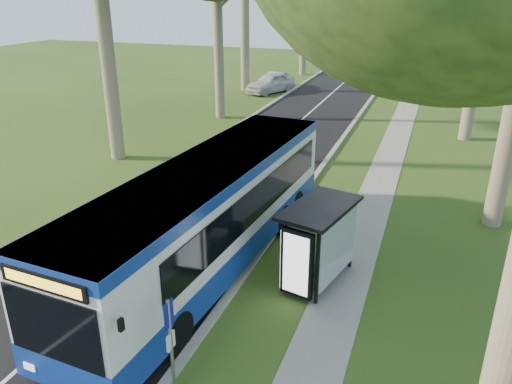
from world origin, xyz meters
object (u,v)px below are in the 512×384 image
at_px(car_white, 271,83).
at_px(bus_stop_sign, 170,337).
at_px(bus_shelter, 320,235).
at_px(litter_bin, 299,250).
at_px(car_silver, 275,81).
at_px(bus, 210,216).

bearing_deg(car_white, bus_stop_sign, -51.54).
distance_m(bus_shelter, litter_bin, 1.90).
height_order(bus_shelter, car_white, bus_shelter).
xyz_separation_m(bus_stop_sign, car_silver, (-9.09, 35.35, -0.83)).
xyz_separation_m(bus, bus_stop_sign, (1.52, -5.27, -0.26)).
height_order(litter_bin, car_white, car_white).
xyz_separation_m(litter_bin, car_white, (-9.93, 26.97, 0.34)).
bearing_deg(litter_bin, car_silver, 109.34).
relative_size(bus, litter_bin, 13.61).
bearing_deg(car_white, car_silver, 120.45).
relative_size(bus, bus_shelter, 4.18).
height_order(car_white, car_silver, car_white).
distance_m(bus, bus_shelter, 3.51).
bearing_deg(bus, bus_stop_sign, -69.83).
xyz_separation_m(bus_shelter, car_white, (-10.83, 28.09, -0.90)).
height_order(bus, bus_shelter, bus).
height_order(litter_bin, car_silver, car_silver).
relative_size(car_white, car_silver, 1.17).
bearing_deg(car_white, bus, -51.78).
distance_m(bus_stop_sign, car_silver, 36.51).
distance_m(bus_shelter, car_silver, 32.09).
bearing_deg(bus_stop_sign, bus, 105.96).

